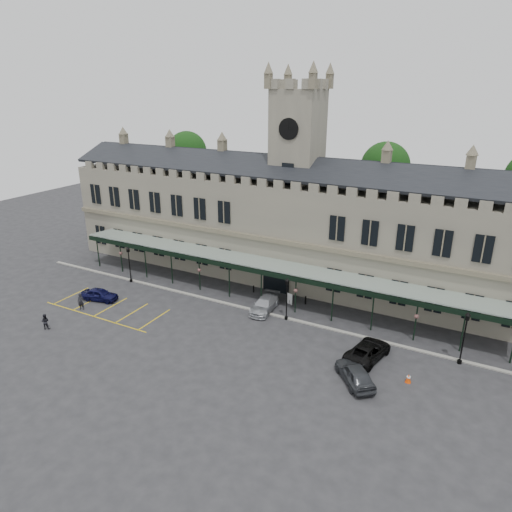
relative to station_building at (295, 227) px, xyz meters
The scene contains 21 objects.
ground 17.17m from the station_building, 90.00° to the right, with size 140.00×140.00×0.00m, color #272729.
station_building is the anchor object (origin of this frame).
clock_tower 6.64m from the station_building, 90.00° to the left, with size 5.60×5.60×24.80m.
canopy 9.37m from the station_building, 90.00° to the right, with size 50.00×4.10×4.30m.
kerb 12.22m from the station_building, 90.00° to the right, with size 60.00×0.40×0.12m, color gray.
parking_markings 23.26m from the station_building, 128.81° to the right, with size 16.00×6.00×0.01m, color gold, non-canonical shape.
tree_behind_left 24.64m from the station_building, 157.55° to the left, with size 6.00×6.00×16.00m.
tree_behind_mid 13.67m from the station_building, 48.65° to the left, with size 6.00×6.00×16.00m.
lamp_post_left 20.24m from the station_building, 147.58° to the right, with size 0.43×0.43×4.52m.
lamp_post_mid 11.83m from the station_building, 70.08° to the right, with size 0.43×0.43×4.59m.
lamp_post_right 23.16m from the station_building, 28.14° to the right, with size 0.47×0.47×4.92m.
traffic_cone 23.73m from the station_building, 42.86° to the right, with size 0.47×0.47×0.74m.
sign_board 9.68m from the station_building, 69.39° to the right, with size 0.71×0.27×1.24m.
bollard_left 9.06m from the station_building, 109.00° to the right, with size 0.15×0.15×0.82m, color black.
bollard_right 9.76m from the station_building, 56.54° to the right, with size 0.17×0.17×0.94m, color black.
car_left_a 23.63m from the station_building, 135.11° to the right, with size 1.62×4.03×1.37m, color #0C0C35.
car_taxi 11.46m from the station_building, 84.21° to the right, with size 1.99×4.90×1.42m, color #A1A4A9.
car_van 19.71m from the station_building, 46.43° to the right, with size 2.42×5.25×1.46m, color black.
car_right_a 22.60m from the station_building, 53.54° to the right, with size 1.89×4.69×1.60m, color #313337.
person_a 25.44m from the station_building, 131.01° to the right, with size 0.67×0.44×1.84m, color black.
person_b 28.91m from the station_building, 124.61° to the right, with size 0.78×0.60×1.60m, color black.
Camera 1 is at (20.44, -32.51, 22.20)m, focal length 32.00 mm.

